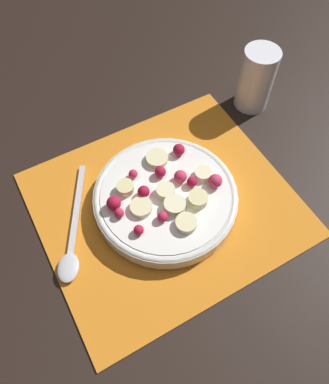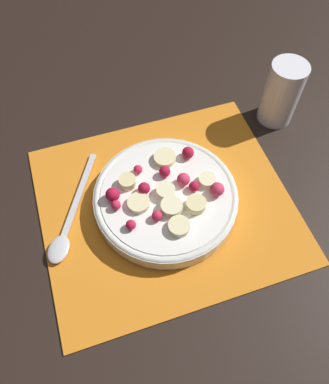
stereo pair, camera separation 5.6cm
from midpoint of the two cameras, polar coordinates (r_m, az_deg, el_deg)
name	(u,v)px [view 1 (the left image)]	position (r m, az deg, el deg)	size (l,w,h in m)	color
ground_plane	(165,204)	(0.59, -2.54, -2.12)	(3.00, 3.00, 0.00)	black
placemat	(165,203)	(0.59, -2.55, -1.98)	(0.39, 0.34, 0.01)	orange
fruit_bowl	(165,198)	(0.57, -2.76, -1.10)	(0.22, 0.22, 0.05)	silver
spoon	(71,246)	(0.57, -16.74, -8.08)	(0.11, 0.18, 0.01)	silver
drinking_glass	(256,79)	(0.70, 11.52, 16.34)	(0.06, 0.06, 0.12)	white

